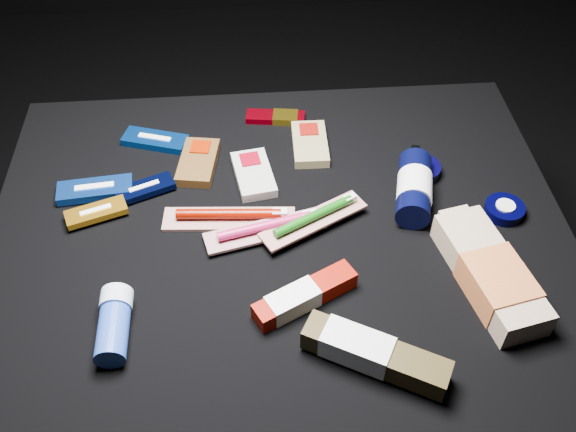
{
  "coord_description": "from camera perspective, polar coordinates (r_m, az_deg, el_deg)",
  "views": [
    {
      "loc": [
        -0.04,
        -0.73,
        1.2
      ],
      "look_at": [
        0.01,
        0.01,
        0.42
      ],
      "focal_mm": 40.0,
      "sensor_mm": 36.0,
      "label": 1
    }
  ],
  "objects": [
    {
      "name": "ground",
      "position": [
        1.4,
        -0.59,
        -12.23
      ],
      "size": [
        3.0,
        3.0,
        0.0
      ],
      "primitive_type": "plane",
      "color": "black",
      "rests_on": "ground"
    },
    {
      "name": "toothbrush_pack_1",
      "position": [
        1.06,
        -1.9,
        -1.08
      ],
      "size": [
        0.21,
        0.09,
        0.02
      ],
      "rotation": [
        0.0,
        0.0,
        0.23
      ],
      "color": "beige",
      "rests_on": "cloth_table"
    },
    {
      "name": "toothpaste_carton_green",
      "position": [
        0.92,
        7.18,
        -11.89
      ],
      "size": [
        0.2,
        0.14,
        0.04
      ],
      "rotation": [
        0.0,
        0.0,
        -0.5
      ],
      "color": "#33270E",
      "rests_on": "cloth_table"
    },
    {
      "name": "clif_bar_1",
      "position": [
        1.17,
        -3.12,
        3.87
      ],
      "size": [
        0.08,
        0.13,
        0.02
      ],
      "rotation": [
        0.0,
        0.0,
        0.16
      ],
      "color": "#B2B2AB",
      "rests_on": "cloth_table"
    },
    {
      "name": "lotion_bottle",
      "position": [
        1.13,
        11.15,
        2.49
      ],
      "size": [
        0.09,
        0.19,
        0.06
      ],
      "rotation": [
        0.0,
        0.0,
        -0.24
      ],
      "color": "black",
      "rests_on": "cloth_table"
    },
    {
      "name": "toothbrush_pack_2",
      "position": [
        1.07,
        2.42,
        -0.15
      ],
      "size": [
        0.19,
        0.13,
        0.02
      ],
      "rotation": [
        0.0,
        0.0,
        0.49
      ],
      "color": "beige",
      "rests_on": "cloth_table"
    },
    {
      "name": "clif_bar_2",
      "position": [
        1.23,
        1.94,
        6.57
      ],
      "size": [
        0.07,
        0.12,
        0.02
      ],
      "rotation": [
        0.0,
        0.0,
        -0.02
      ],
      "color": "#938354",
      "rests_on": "cloth_table"
    },
    {
      "name": "toothbrush_pack_0",
      "position": [
        1.09,
        -5.1,
        -0.07
      ],
      "size": [
        0.23,
        0.07,
        0.03
      ],
      "rotation": [
        0.0,
        0.0,
        -0.07
      ],
      "color": "#BDB4B1",
      "rests_on": "cloth_table"
    },
    {
      "name": "luna_bar_3",
      "position": [
        1.14,
        -16.68,
        0.32
      ],
      "size": [
        0.11,
        0.07,
        0.01
      ],
      "rotation": [
        0.0,
        0.0,
        0.34
      ],
      "color": "orange",
      "rests_on": "cloth_table"
    },
    {
      "name": "cream_tin_upper",
      "position": [
        1.2,
        11.66,
        4.08
      ],
      "size": [
        0.07,
        0.07,
        0.02
      ],
      "rotation": [
        0.0,
        0.0,
        0.29
      ],
      "color": "black",
      "rests_on": "cloth_table"
    },
    {
      "name": "luna_bar_0",
      "position": [
        1.26,
        -11.72,
        6.61
      ],
      "size": [
        0.13,
        0.08,
        0.02
      ],
      "rotation": [
        0.0,
        0.0,
        -0.31
      ],
      "color": "#083C95",
      "rests_on": "cloth_table"
    },
    {
      "name": "power_bar",
      "position": [
        1.3,
        -0.82,
        8.77
      ],
      "size": [
        0.12,
        0.05,
        0.01
      ],
      "rotation": [
        0.0,
        0.0,
        -0.14
      ],
      "color": "maroon",
      "rests_on": "cloth_table"
    },
    {
      "name": "luna_bar_2",
      "position": [
        1.16,
        -12.63,
        2.39
      ],
      "size": [
        0.11,
        0.08,
        0.01
      ],
      "rotation": [
        0.0,
        0.0,
        0.39
      ],
      "color": "black",
      "rests_on": "cloth_table"
    },
    {
      "name": "toothpaste_carton_red",
      "position": [
        0.97,
        1.15,
        -7.26
      ],
      "size": [
        0.17,
        0.11,
        0.03
      ],
      "rotation": [
        0.0,
        0.0,
        0.48
      ],
      "color": "#8A0B00",
      "rests_on": "cloth_table"
    },
    {
      "name": "cream_tin_lower",
      "position": [
        1.16,
        18.67,
        0.55
      ],
      "size": [
        0.07,
        0.07,
        0.02
      ],
      "rotation": [
        0.0,
        0.0,
        -0.42
      ],
      "color": "black",
      "rests_on": "cloth_table"
    },
    {
      "name": "bodywash_bottle",
      "position": [
        1.04,
        17.57,
        -4.98
      ],
      "size": [
        0.13,
        0.25,
        0.05
      ],
      "rotation": [
        0.0,
        0.0,
        0.22
      ],
      "color": "tan",
      "rests_on": "cloth_table"
    },
    {
      "name": "clif_bar_0",
      "position": [
        1.2,
        -7.96,
        4.92
      ],
      "size": [
        0.08,
        0.13,
        0.02
      ],
      "rotation": [
        0.0,
        0.0,
        -0.16
      ],
      "color": "#513415",
      "rests_on": "cloth_table"
    },
    {
      "name": "deodorant_stick",
      "position": [
        0.97,
        -15.22,
        -9.22
      ],
      "size": [
        0.05,
        0.12,
        0.05
      ],
      "rotation": [
        0.0,
        0.0,
        0.01
      ],
      "color": "#2547AC",
      "rests_on": "cloth_table"
    },
    {
      "name": "cloth_table",
      "position": [
        1.24,
        -0.66,
        -7.41
      ],
      "size": [
        0.98,
        0.78,
        0.4
      ],
      "primitive_type": "cube",
      "color": "black",
      "rests_on": "ground"
    },
    {
      "name": "luna_bar_1",
      "position": [
        1.18,
        -16.77,
        2.27
      ],
      "size": [
        0.13,
        0.06,
        0.02
      ],
      "rotation": [
        0.0,
        0.0,
        0.1
      ],
      "color": "#1445AB",
      "rests_on": "cloth_table"
    }
  ]
}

